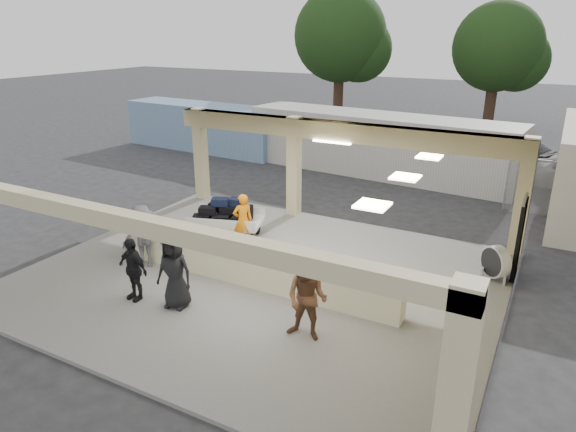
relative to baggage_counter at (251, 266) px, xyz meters
The scene contains 15 objects.
ground 0.77m from the baggage_counter, 90.00° to the left, with size 120.00×120.00×0.00m, color #262628.
pavilion 1.41m from the baggage_counter, 79.65° to the left, with size 12.01×10.00×3.55m.
baggage_counter is the anchor object (origin of this frame).
luggage_cart 3.30m from the baggage_counter, 135.93° to the left, with size 2.51×1.97×1.29m.
drum_fan 6.36m from the baggage_counter, 30.12° to the left, with size 0.81×0.80×0.95m.
baggage_handler 2.47m from the baggage_counter, 127.43° to the left, with size 0.61×0.33×1.66m, color orange.
passenger_a 2.84m from the baggage_counter, 33.02° to the right, with size 0.91×0.40×1.88m, color brown.
passenger_b 2.90m from the baggage_counter, 136.23° to the right, with size 0.93×0.34×1.59m, color black.
passenger_c 3.20m from the baggage_counter, behind, with size 1.15×0.40×1.78m, color #4C4B50.
passenger_d 2.07m from the baggage_counter, 117.96° to the right, with size 0.88×0.36×1.80m, color black.
car_dark 16.10m from the baggage_counter, 71.99° to the left, with size 1.67×4.74×1.58m, color black.
container_white 12.23m from the baggage_counter, 93.97° to the left, with size 12.45×2.49×2.70m, color beige.
container_blue 16.64m from the baggage_counter, 130.88° to the left, with size 9.40×2.26×2.44m, color #7196B5.
tree_left 26.31m from the baggage_counter, 107.30° to the left, with size 6.60×6.30×9.00m.
tree_mid 27.11m from the baggage_counter, 85.03° to the left, with size 6.00×5.60×8.00m.
Camera 1 is at (6.46, -10.51, 6.33)m, focal length 32.00 mm.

